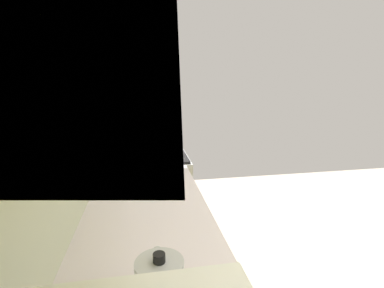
# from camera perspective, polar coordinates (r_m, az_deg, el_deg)

# --- Properties ---
(oven_range) EXTENTS (0.68, 0.67, 1.06)m
(oven_range) POSITION_cam_1_polar(r_m,az_deg,el_deg) (2.51, -8.80, -11.66)
(oven_range) COLOR #B7BABF
(oven_range) RESTS_ON ground_plane
(bowl) EXTENTS (0.12, 0.12, 0.05)m
(bowl) POSITION_cam_1_polar(r_m,az_deg,el_deg) (1.65, -8.65, -8.06)
(bowl) COLOR #4C8CBF
(bowl) RESTS_ON counter_run
(kettle) EXTENTS (0.18, 0.13, 0.18)m
(kettle) POSITION_cam_1_polar(r_m,az_deg,el_deg) (0.84, -6.66, -27.30)
(kettle) COLOR #B7BABF
(kettle) RESTS_ON counter_run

